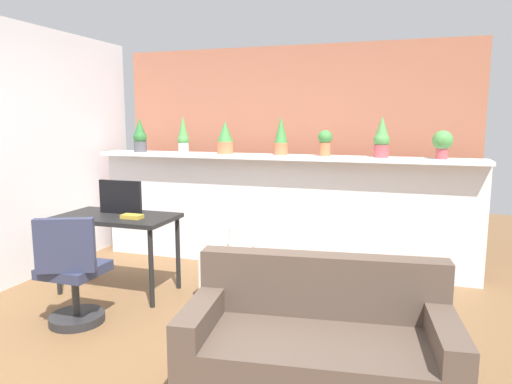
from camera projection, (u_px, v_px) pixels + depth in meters
The scene contains 18 objects.
ground_plane at pixel (204, 346), 3.45m from camera, with size 12.00×12.00×0.00m, color brown.
divider_wall at pixel (277, 213), 5.23m from camera, with size 4.24×0.16×1.22m, color silver.
plant_shelf at pixel (277, 157), 5.10m from camera, with size 4.24×0.39×0.04m, color silver.
brick_wall_behind at pixel (291, 152), 5.70m from camera, with size 4.24×0.10×2.50m, color #AD664C.
potted_plant_0 at pixel (140, 136), 5.57m from camera, with size 0.16×0.16×0.40m.
potted_plant_1 at pixel (183, 135), 5.44m from camera, with size 0.13×0.13×0.43m.
potted_plant_2 at pixel (225, 138), 5.27m from camera, with size 0.18×0.18×0.37m.
potted_plant_3 at pixel (281, 136), 5.08m from camera, with size 0.15×0.15×0.42m.
potted_plant_4 at pixel (325, 142), 4.92m from camera, with size 0.15×0.15×0.27m.
potted_plant_5 at pixel (382, 138), 4.76m from camera, with size 0.16×0.16×0.41m.
potted_plant_6 at pixel (442, 142), 4.56m from camera, with size 0.19×0.19×0.28m.
desk at pixel (117, 224), 4.45m from camera, with size 1.10×0.60×0.75m.
tv_monitor at pixel (120, 197), 4.49m from camera, with size 0.45×0.04×0.32m, color black.
office_chair at pixel (72, 279), 3.74m from camera, with size 0.51×0.51×0.91m.
side_cube_shelf at pixel (228, 274), 4.28m from camera, with size 0.40×0.41×0.50m.
vase_on_shelf at pixel (233, 238), 4.23m from camera, with size 0.07×0.07×0.18m, color silver.
book_on_desk at pixel (132, 216), 4.29m from camera, with size 0.19×0.11×0.04m, color gold.
couch at pixel (318, 350), 2.81m from camera, with size 1.64×0.95×0.80m.
Camera 1 is at (1.37, -2.95, 1.65)m, focal length 32.96 mm.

